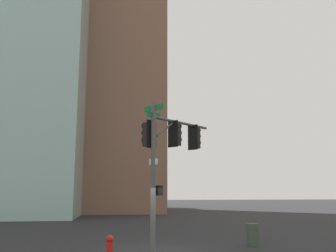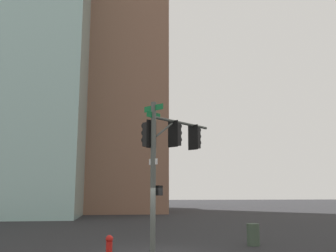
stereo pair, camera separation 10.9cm
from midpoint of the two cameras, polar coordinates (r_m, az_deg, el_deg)
The scene contains 5 objects.
signal_pole_assembly at distance 16.06m, azimuth 0.09°, elevation -3.38°, with size 2.87×3.29×6.03m.
fire_hydrant at distance 13.75m, azimuth -8.67°, elevation -17.68°, with size 0.34×0.26×0.87m.
litter_bin at distance 17.79m, azimuth 12.97°, elevation -15.75°, with size 0.56×0.56×0.95m, color #384738.
building_brick_midblock at distance 52.03m, azimuth -10.40°, elevation 10.22°, with size 16.50×16.86×40.32m, color #845B47.
building_brick_farside at distance 63.09m, azimuth -19.57°, elevation 2.22°, with size 20.55×18.37×30.09m, color #4C3328.
Camera 2 is at (15.06, -1.40, 2.34)m, focal length 40.20 mm.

